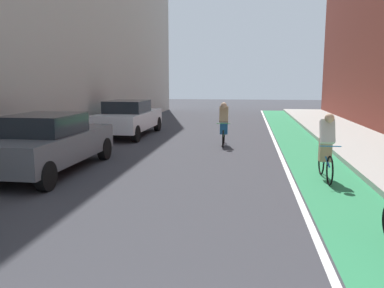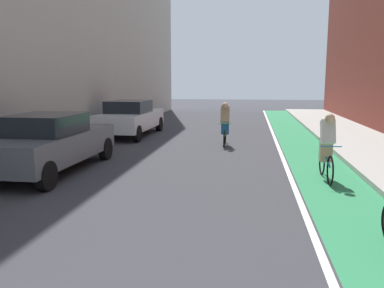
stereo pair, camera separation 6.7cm
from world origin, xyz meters
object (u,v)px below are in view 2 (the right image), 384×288
(parked_sedan_white, at_px, (130,118))
(cyclist_trailing, at_px, (225,123))
(parked_sedan_gray, at_px, (50,142))
(cyclist_mid, at_px, (327,147))

(parked_sedan_white, distance_m, cyclist_trailing, 4.66)
(parked_sedan_gray, distance_m, cyclist_trailing, 6.53)
(parked_sedan_white, distance_m, cyclist_mid, 9.71)
(parked_sedan_gray, bearing_deg, parked_sedan_white, 90.00)
(cyclist_mid, relative_size, cyclist_trailing, 1.03)
(parked_sedan_white, relative_size, cyclist_trailing, 2.78)
(cyclist_trailing, bearing_deg, cyclist_mid, -60.16)
(parked_sedan_white, height_order, cyclist_mid, cyclist_mid)
(parked_sedan_gray, distance_m, parked_sedan_white, 6.96)
(parked_sedan_gray, height_order, cyclist_mid, cyclist_mid)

